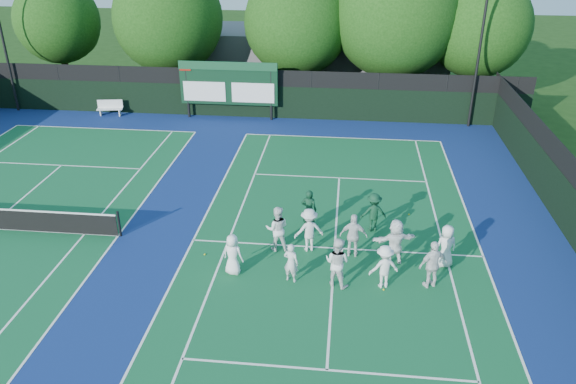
# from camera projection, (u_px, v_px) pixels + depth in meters

# --- Properties ---
(ground) EXTENTS (120.00, 120.00, 0.00)m
(ground) POSITION_uv_depth(u_px,v_px,m) (334.00, 263.00, 20.35)
(ground) COLOR #17370F
(ground) RESTS_ON ground
(court_apron) EXTENTS (34.00, 32.00, 0.01)m
(court_apron) POSITION_uv_depth(u_px,v_px,m) (180.00, 239.00, 21.83)
(court_apron) COLOR navy
(court_apron) RESTS_ON ground
(near_court) EXTENTS (11.05, 23.85, 0.01)m
(near_court) POSITION_uv_depth(u_px,v_px,m) (335.00, 248.00, 21.24)
(near_court) COLOR #12582F
(near_court) RESTS_ON ground
(back_fence) EXTENTS (34.00, 0.08, 3.00)m
(back_fence) POSITION_uv_depth(u_px,v_px,m) (246.00, 96.00, 34.61)
(back_fence) COLOR black
(back_fence) RESTS_ON ground
(scoreboard) EXTENTS (6.00, 0.21, 3.55)m
(scoreboard) POSITION_uv_depth(u_px,v_px,m) (228.00, 84.00, 33.97)
(scoreboard) COLOR black
(scoreboard) RESTS_ON ground
(clubhouse) EXTENTS (18.00, 6.00, 4.00)m
(clubhouse) POSITION_uv_depth(u_px,v_px,m) (319.00, 58.00, 41.07)
(clubhouse) COLOR #5B5A60
(clubhouse) RESTS_ON ground
(light_pole_right) EXTENTS (1.20, 0.30, 10.12)m
(light_pole_right) POSITION_uv_depth(u_px,v_px,m) (484.00, 18.00, 30.85)
(light_pole_right) COLOR black
(light_pole_right) RESTS_ON ground
(bench) EXTENTS (1.61, 0.68, 0.99)m
(bench) POSITION_uv_depth(u_px,v_px,m) (110.00, 107.00, 35.25)
(bench) COLOR white
(bench) RESTS_ON ground
(tree_a) EXTENTS (5.57, 5.57, 7.83)m
(tree_a) POSITION_uv_depth(u_px,v_px,m) (60.00, 23.00, 37.52)
(tree_a) COLOR black
(tree_a) RESTS_ON ground
(tree_b) EXTENTS (7.12, 7.12, 8.89)m
(tree_b) POSITION_uv_depth(u_px,v_px,m) (171.00, 21.00, 36.66)
(tree_b) COLOR black
(tree_b) RESTS_ON ground
(tree_c) EXTENTS (6.79, 6.79, 8.63)m
(tree_c) POSITION_uv_depth(u_px,v_px,m) (300.00, 25.00, 35.88)
(tree_c) COLOR black
(tree_c) RESTS_ON ground
(tree_d) EXTENTS (7.99, 7.99, 9.86)m
(tree_d) POSITION_uv_depth(u_px,v_px,m) (398.00, 17.00, 35.02)
(tree_d) COLOR black
(tree_d) RESTS_ON ground
(tree_e) EXTENTS (6.30, 6.30, 8.34)m
(tree_e) POSITION_uv_depth(u_px,v_px,m) (481.00, 29.00, 34.79)
(tree_e) COLOR black
(tree_e) RESTS_ON ground
(tennis_ball_1) EXTENTS (0.07, 0.07, 0.07)m
(tennis_ball_1) POSITION_uv_depth(u_px,v_px,m) (409.00, 214.00, 23.60)
(tennis_ball_1) COLOR gold
(tennis_ball_1) RESTS_ON ground
(tennis_ball_2) EXTENTS (0.07, 0.07, 0.07)m
(tennis_ball_2) POSITION_uv_depth(u_px,v_px,m) (384.00, 290.00, 18.84)
(tennis_ball_2) COLOR gold
(tennis_ball_2) RESTS_ON ground
(tennis_ball_3) EXTENTS (0.07, 0.07, 0.07)m
(tennis_ball_3) POSITION_uv_depth(u_px,v_px,m) (205.00, 254.00, 20.80)
(tennis_ball_3) COLOR gold
(tennis_ball_3) RESTS_ON ground
(tennis_ball_5) EXTENTS (0.07, 0.07, 0.07)m
(tennis_ball_5) POSITION_uv_depth(u_px,v_px,m) (400.00, 261.00, 20.43)
(tennis_ball_5) COLOR gold
(tennis_ball_5) RESTS_ON ground
(player_front_0) EXTENTS (0.86, 0.68, 1.53)m
(player_front_0) POSITION_uv_depth(u_px,v_px,m) (233.00, 255.00, 19.45)
(player_front_0) COLOR white
(player_front_0) RESTS_ON ground
(player_front_1) EXTENTS (0.62, 0.50, 1.47)m
(player_front_1) POSITION_uv_depth(u_px,v_px,m) (291.00, 263.00, 19.05)
(player_front_1) COLOR silver
(player_front_1) RESTS_ON ground
(player_front_2) EXTENTS (1.08, 0.98, 1.80)m
(player_front_2) POSITION_uv_depth(u_px,v_px,m) (337.00, 262.00, 18.78)
(player_front_2) COLOR white
(player_front_2) RESTS_ON ground
(player_front_3) EXTENTS (1.15, 0.87, 1.58)m
(player_front_3) POSITION_uv_depth(u_px,v_px,m) (384.00, 267.00, 18.73)
(player_front_3) COLOR white
(player_front_3) RESTS_ON ground
(player_front_4) EXTENTS (1.11, 0.81, 1.76)m
(player_front_4) POSITION_uv_depth(u_px,v_px,m) (433.00, 265.00, 18.68)
(player_front_4) COLOR silver
(player_front_4) RESTS_ON ground
(player_back_0) EXTENTS (0.95, 0.78, 1.79)m
(player_back_0) POSITION_uv_depth(u_px,v_px,m) (277.00, 229.00, 20.81)
(player_back_0) COLOR white
(player_back_0) RESTS_ON ground
(player_back_1) EXTENTS (1.26, 0.96, 1.72)m
(player_back_1) POSITION_uv_depth(u_px,v_px,m) (309.00, 230.00, 20.79)
(player_back_1) COLOR silver
(player_back_1) RESTS_ON ground
(player_back_2) EXTENTS (1.03, 0.47, 1.71)m
(player_back_2) POSITION_uv_depth(u_px,v_px,m) (354.00, 236.00, 20.42)
(player_back_2) COLOR silver
(player_back_2) RESTS_ON ground
(player_back_3) EXTENTS (1.71, 0.96, 1.76)m
(player_back_3) POSITION_uv_depth(u_px,v_px,m) (395.00, 242.00, 19.99)
(player_back_3) COLOR white
(player_back_3) RESTS_ON ground
(player_back_4) EXTENTS (0.92, 0.74, 1.63)m
(player_back_4) POSITION_uv_depth(u_px,v_px,m) (446.00, 246.00, 19.85)
(player_back_4) COLOR white
(player_back_4) RESTS_ON ground
(coach_left) EXTENTS (0.67, 0.49, 1.71)m
(coach_left) POSITION_uv_depth(u_px,v_px,m) (309.00, 210.00, 22.23)
(coach_left) COLOR #0E331F
(coach_left) RESTS_ON ground
(coach_right) EXTENTS (1.15, 0.80, 1.62)m
(coach_right) POSITION_uv_depth(u_px,v_px,m) (374.00, 212.00, 22.13)
(coach_right) COLOR #0F3922
(coach_right) RESTS_ON ground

